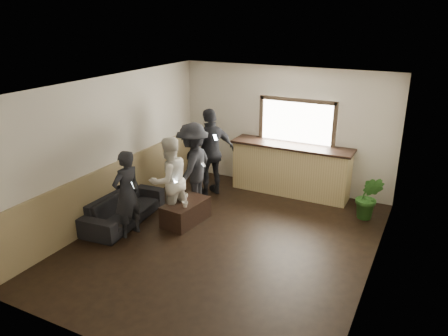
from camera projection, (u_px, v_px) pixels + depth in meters
The scene contains 12 objects.
ground at pixel (225, 241), 7.88m from camera, with size 5.00×6.00×0.01m, color black.
room_shell at pixel (188, 159), 7.70m from camera, with size 5.01×6.01×2.80m.
bar_counter at pixel (291, 166), 9.80m from camera, with size 2.70×0.68×2.13m.
sofa at pixel (124, 208), 8.57m from camera, with size 1.93×0.75×0.56m, color black.
coffee_table at pixel (186, 212), 8.53m from camera, with size 0.54×0.97×0.43m, color black.
cup_a at pixel (185, 196), 8.61m from camera, with size 0.12×0.12×0.10m, color silver.
cup_b at pixel (185, 205), 8.22m from camera, with size 0.11×0.11×0.10m, color silver.
potted_plant at pixel (369, 197), 8.58m from camera, with size 0.51×0.41×0.93m, color #2D6623.
person_a at pixel (127, 194), 7.86m from camera, with size 0.51×0.66×1.63m.
person_b at pixel (169, 180), 8.38m from camera, with size 0.95×1.03×1.72m.
person_c at pixel (193, 167), 8.94m from camera, with size 0.78×1.24×1.83m.
person_d at pixel (211, 152), 9.63m from camera, with size 1.04×1.22×1.96m.
Camera 1 is at (3.14, -6.22, 3.92)m, focal length 35.00 mm.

